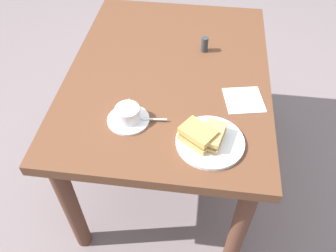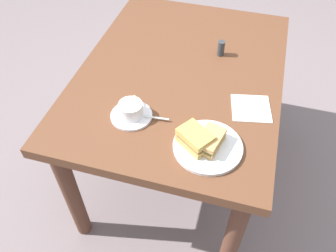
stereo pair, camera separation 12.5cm
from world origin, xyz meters
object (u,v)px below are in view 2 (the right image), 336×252
at_px(dining_table, 180,88).
at_px(sandwich_back, 195,139).
at_px(coffee_saucer, 131,115).
at_px(salt_shaker, 221,48).
at_px(sandwich_front, 210,141).
at_px(coffee_cup, 131,109).
at_px(sandwich_plate, 208,147).
at_px(spoon, 152,117).
at_px(napkin, 251,108).

height_order(dining_table, sandwich_back, sandwich_back).
bearing_deg(sandwich_back, dining_table, 20.72).
xyz_separation_m(coffee_saucer, salt_shaker, (0.49, -0.26, 0.03)).
xyz_separation_m(dining_table, sandwich_back, (-0.40, -0.15, 0.15)).
relative_size(sandwich_front, coffee_cup, 1.13).
xyz_separation_m(sandwich_plate, coffee_cup, (0.07, 0.31, 0.03)).
height_order(coffee_cup, spoon, coffee_cup).
bearing_deg(sandwich_back, sandwich_plate, -80.91).
xyz_separation_m(sandwich_back, coffee_saucer, (0.08, 0.27, -0.04)).
xyz_separation_m(sandwich_plate, sandwich_front, (0.00, -0.01, 0.03)).
height_order(sandwich_back, napkin, sandwich_back).
xyz_separation_m(sandwich_front, coffee_cup, (0.07, 0.32, 0.00)).
relative_size(dining_table, sandwich_front, 8.85).
relative_size(sandwich_front, spoon, 1.34).
bearing_deg(sandwich_plate, salt_shaker, 5.48).
bearing_deg(sandwich_front, napkin, -26.78).
bearing_deg(coffee_cup, napkin, -69.15).
relative_size(napkin, salt_shaker, 2.13).
height_order(sandwich_back, spoon, sandwich_back).
height_order(dining_table, napkin, napkin).
height_order(dining_table, sandwich_front, sandwich_front).
bearing_deg(spoon, salt_shaker, -20.45).
xyz_separation_m(sandwich_front, spoon, (0.08, 0.24, -0.03)).
xyz_separation_m(coffee_saucer, spoon, (0.01, -0.08, 0.01)).
xyz_separation_m(sandwich_plate, coffee_saucer, (0.07, 0.31, -0.00)).
bearing_deg(sandwich_front, sandwich_back, 101.41).
bearing_deg(spoon, sandwich_front, -107.77).
bearing_deg(sandwich_back, salt_shaker, 0.72).
xyz_separation_m(dining_table, coffee_cup, (-0.32, 0.11, 0.14)).
bearing_deg(sandwich_back, sandwich_front, -78.59).
bearing_deg(coffee_cup, sandwich_front, -102.53).
height_order(coffee_cup, napkin, coffee_cup).
relative_size(coffee_saucer, spoon, 1.62).
relative_size(sandwich_back, coffee_saucer, 0.89).
relative_size(dining_table, sandwich_back, 8.17).
relative_size(sandwich_plate, salt_shaker, 3.51).
bearing_deg(napkin, coffee_cup, 110.85).
xyz_separation_m(sandwich_front, salt_shaker, (0.55, 0.06, -0.00)).
bearing_deg(napkin, dining_table, 64.39).
bearing_deg(dining_table, spoon, 174.03).
bearing_deg(sandwich_plate, sandwich_back, 99.09).
height_order(sandwich_plate, napkin, sandwich_plate).
distance_m(sandwich_back, salt_shaker, 0.57).
xyz_separation_m(spoon, salt_shaker, (0.48, -0.18, 0.02)).
bearing_deg(dining_table, coffee_saucer, 160.62).
distance_m(dining_table, napkin, 0.37).
bearing_deg(napkin, spoon, 114.33).
bearing_deg(coffee_saucer, napkin, -68.98).
bearing_deg(sandwich_plate, coffee_saucer, 76.99).
bearing_deg(sandwich_back, spoon, 65.03).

